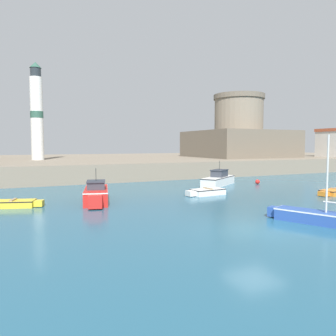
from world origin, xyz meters
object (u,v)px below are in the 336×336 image
dinghy_white_3 (206,192)px  fortress (238,136)px  dinghy_yellow_0 (15,203)px  dinghy_orange_5 (336,192)px  motorboat_red_1 (96,194)px  mooring_buoy (258,182)px  motorboat_white_6 (219,179)px  sailboat_blue_4 (333,219)px  lighthouse (37,113)px

dinghy_white_3 → fortress: fortress is taller
dinghy_yellow_0 → dinghy_orange_5: (24.23, -4.83, -0.02)m
motorboat_red_1 → mooring_buoy: 18.17m
dinghy_white_3 → motorboat_white_6: motorboat_white_6 is taller
motorboat_red_1 → mooring_buoy: bearing=12.6°
motorboat_red_1 → dinghy_white_3: motorboat_red_1 is taller
sailboat_blue_4 → dinghy_orange_5: bearing=37.7°
dinghy_yellow_0 → mooring_buoy: 23.29m
dinghy_white_3 → dinghy_orange_5: size_ratio=0.84×
dinghy_white_3 → fortress: bearing=49.0°
mooring_buoy → motorboat_white_6: bearing=168.9°
motorboat_white_6 → dinghy_orange_5: bearing=-59.5°
motorboat_white_6 → mooring_buoy: bearing=-11.1°
mooring_buoy → fortress: size_ratio=0.03×
dinghy_orange_5 → dinghy_white_3: bearing=157.3°
sailboat_blue_4 → lighthouse: bearing=108.2°
dinghy_yellow_0 → fortress: fortress is taller
dinghy_yellow_0 → sailboat_blue_4: sailboat_blue_4 is taller
dinghy_yellow_0 → motorboat_white_6: motorboat_white_6 is taller
dinghy_orange_5 → motorboat_red_1: bearing=166.8°
sailboat_blue_4 → fortress: fortress is taller
sailboat_blue_4 → dinghy_white_3: bearing=92.6°
dinghy_white_3 → fortress: 31.47m
dinghy_yellow_0 → motorboat_white_6: 19.29m
dinghy_white_3 → mooring_buoy: bearing=25.9°
dinghy_white_3 → motorboat_white_6: bearing=48.3°
dinghy_white_3 → mooring_buoy: dinghy_white_3 is taller
dinghy_yellow_0 → dinghy_white_3: dinghy_white_3 is taller
dinghy_orange_5 → motorboat_white_6: bearing=120.5°
motorboat_red_1 → lighthouse: size_ratio=0.43×
dinghy_orange_5 → fortress: fortress is taller
fortress → dinghy_orange_5: bearing=-110.7°
lighthouse → mooring_buoy: bearing=-46.2°
fortress → lighthouse: 32.20m
mooring_buoy → lighthouse: (-20.39, 21.25, 8.22)m
motorboat_white_6 → dinghy_white_3: bearing=-131.7°
dinghy_yellow_0 → motorboat_red_1: size_ratio=0.61×
motorboat_red_1 → dinghy_orange_5: size_ratio=1.39×
mooring_buoy → sailboat_blue_4: bearing=-117.6°
mooring_buoy → lighthouse: 30.58m
motorboat_red_1 → fortress: 37.68m
sailboat_blue_4 → dinghy_orange_5: 11.96m
dinghy_orange_5 → mooring_buoy: (-1.22, 8.41, 0.00)m
motorboat_white_6 → lighthouse: (-16.15, 20.42, 7.87)m
fortress → dinghy_yellow_0: bearing=-146.7°
sailboat_blue_4 → dinghy_orange_5: sailboat_blue_4 is taller
dinghy_white_3 → sailboat_blue_4: bearing=-87.4°
dinghy_orange_5 → lighthouse: lighthouse is taller
dinghy_yellow_0 → motorboat_red_1: bearing=-4.1°
sailboat_blue_4 → mooring_buoy: sailboat_blue_4 is taller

